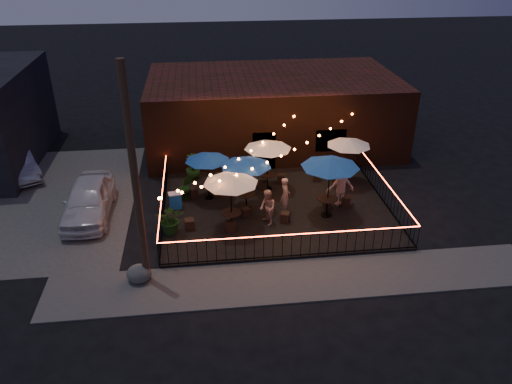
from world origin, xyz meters
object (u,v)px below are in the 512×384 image
Objects in this scene: cafe_table_1 at (207,158)px; cafe_table_3 at (268,146)px; cafe_table_2 at (246,163)px; cafe_table_0 at (231,180)px; cooler at (175,200)px; utility_pole at (135,182)px; cafe_table_4 at (330,163)px; boulder at (139,274)px; cafe_table_5 at (349,143)px.

cafe_table_3 is at bearing 12.18° from cafe_table_1.
cafe_table_3 is at bearing 56.77° from cafe_table_2.
cafe_table_0 reaches higher than cooler.
utility_pole is 2.53× the size of cafe_table_4.
cafe_table_0 reaches higher than cafe_table_2.
cafe_table_2 is 3.20× the size of boulder.
boulder is (-2.70, -5.82, -1.85)m from cafe_table_1.
cafe_table_1 is 6.68m from boulder.
cafe_table_1 is 5.56m from cafe_table_4.
cooler is (-8.30, -1.56, -1.76)m from cafe_table_5.
cooler is (-6.60, 1.45, -2.13)m from cafe_table_4.
cafe_table_1 reaches higher than cooler.
utility_pole reaches higher than cafe_table_0.
utility_pole reaches higher than cafe_table_5.
cafe_table_4 is at bearing -23.70° from cafe_table_1.
cafe_table_0 is 3.38× the size of cooler.
cafe_table_3 is at bearing 128.19° from cafe_table_4.
cafe_table_2 is at bearing -123.23° from cafe_table_3.
cafe_table_0 reaches higher than cafe_table_5.
cafe_table_0 is at bearing 40.13° from boulder.
cafe_table_5 is (9.20, 6.56, -1.71)m from utility_pole.
cafe_table_1 is at bearing 17.91° from cooler.
cafe_table_4 reaches higher than cafe_table_3.
cafe_table_1 is at bearing 156.30° from cafe_table_4.
cafe_table_2 is (0.77, 1.58, -0.01)m from cafe_table_0.
cafe_table_5 is at bearing 35.48° from utility_pole.
boulder is (-7.78, -3.59, -2.31)m from cafe_table_4.
cafe_table_1 is 0.84× the size of cafe_table_2.
cafe_table_2 is at bearing 64.00° from cafe_table_0.
cooler is at bearing -152.98° from cafe_table_1.
cafe_table_4 is (5.08, -2.23, 0.46)m from cafe_table_1.
cafe_table_2 reaches higher than cafe_table_5.
cafe_table_4 is at bearing 8.03° from cafe_table_0.
cafe_table_5 is 2.71× the size of boulder.
cooler is 0.83× the size of boulder.
cafe_table_2 is 3.70m from cooler.
cafe_table_0 is 1.03× the size of cafe_table_3.
cafe_table_3 is at bearing 59.97° from cafe_table_0.
utility_pole is 8.90× the size of boulder.
cafe_table_4 is at bearing -21.48° from cooler.
utility_pole is 4.69m from cafe_table_0.
cafe_table_3 is 3.62m from cafe_table_4.
cafe_table_4 reaches higher than cafe_table_1.
cafe_table_3 is 8.74m from boulder.
cafe_table_3 is 3.28× the size of cooler.
cooler is (-3.16, 0.46, -1.88)m from cafe_table_2.
cafe_table_2 is at bearing 46.62° from boulder.
cooler is at bearing 171.70° from cafe_table_2.
cafe_table_1 is 2.91m from cafe_table_3.
cafe_table_1 is at bearing -167.82° from cafe_table_3.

